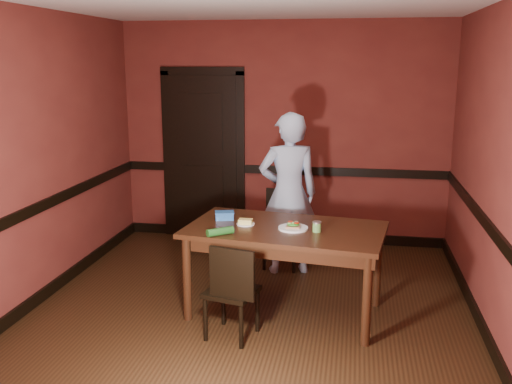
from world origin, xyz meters
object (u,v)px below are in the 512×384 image
(chair_near, at_px, (232,290))
(cheese_saucer, at_px, (246,222))
(chair_far, at_px, (283,230))
(sandwich_plate, at_px, (293,227))
(food_tub, at_px, (225,216))
(sauce_jar, at_px, (317,227))
(dining_table, at_px, (285,270))
(person, at_px, (288,194))

(chair_near, bearing_deg, cheese_saucer, -77.16)
(chair_far, height_order, sandwich_plate, sandwich_plate)
(food_tub, bearing_deg, sauce_jar, -29.93)
(dining_table, bearing_deg, cheese_saucer, -176.50)
(dining_table, height_order, chair_far, chair_far)
(sauce_jar, bearing_deg, dining_table, 163.65)
(chair_near, xyz_separation_m, sauce_jar, (0.65, 0.45, 0.44))
(person, bearing_deg, chair_near, 63.53)
(chair_far, relative_size, food_tub, 4.26)
(sandwich_plate, distance_m, food_tub, 0.69)
(chair_far, distance_m, cheese_saucer, 1.23)
(chair_near, xyz_separation_m, cheese_saucer, (0.01, 0.55, 0.41))
(sauce_jar, bearing_deg, person, 108.69)
(chair_near, height_order, sandwich_plate, sandwich_plate)
(person, distance_m, food_tub, 1.00)
(sauce_jar, xyz_separation_m, cheese_saucer, (-0.64, 0.11, -0.03))
(person, relative_size, cheese_saucer, 10.62)
(chair_far, xyz_separation_m, sauce_jar, (0.45, -1.26, 0.43))
(dining_table, xyz_separation_m, food_tub, (-0.58, 0.16, 0.44))
(chair_far, xyz_separation_m, person, (0.07, -0.14, 0.44))
(food_tub, bearing_deg, cheese_saucer, -45.47)
(sauce_jar, height_order, food_tub, sauce_jar)
(person, relative_size, food_tub, 8.71)
(chair_far, xyz_separation_m, sandwich_plate, (0.24, -1.21, 0.40))
(dining_table, height_order, chair_near, chair_near)
(food_tub, bearing_deg, person, 46.76)
(person, xyz_separation_m, sandwich_plate, (0.17, -1.07, -0.04))
(chair_near, bearing_deg, chair_far, -82.82)
(chair_near, height_order, person, person)
(person, height_order, sauce_jar, person)
(dining_table, height_order, sandwich_plate, sandwich_plate)
(chair_near, height_order, cheese_saucer, cheese_saucer)
(dining_table, relative_size, chair_near, 2.09)
(chair_far, bearing_deg, sauce_jar, -64.47)
(dining_table, distance_m, cheese_saucer, 0.55)
(sauce_jar, bearing_deg, food_tub, 164.31)
(sandwich_plate, bearing_deg, sauce_jar, -11.86)
(chair_near, bearing_deg, sandwich_plate, -118.22)
(chair_far, distance_m, person, 0.47)
(sandwich_plate, relative_size, food_tub, 1.31)
(person, bearing_deg, cheese_saucer, 58.84)
(dining_table, bearing_deg, sandwich_plate, -20.52)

